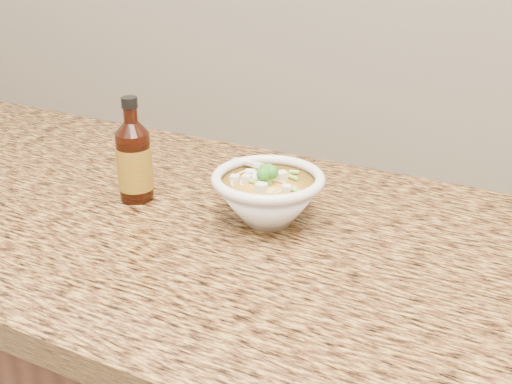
% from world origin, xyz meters
% --- Properties ---
extents(counter_slab, '(4.00, 0.68, 0.04)m').
position_xyz_m(counter_slab, '(0.00, 1.68, 0.88)').
color(counter_slab, '#A4823C').
rests_on(counter_slab, cabinet).
extents(soup_bowl, '(0.18, 0.17, 0.09)m').
position_xyz_m(soup_bowl, '(-0.19, 1.71, 0.94)').
color(soup_bowl, silver).
rests_on(soup_bowl, counter_slab).
extents(hot_sauce_bottle, '(0.06, 0.06, 0.17)m').
position_xyz_m(hot_sauce_bottle, '(-0.41, 1.68, 0.96)').
color(hot_sauce_bottle, '#371107').
rests_on(hot_sauce_bottle, counter_slab).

